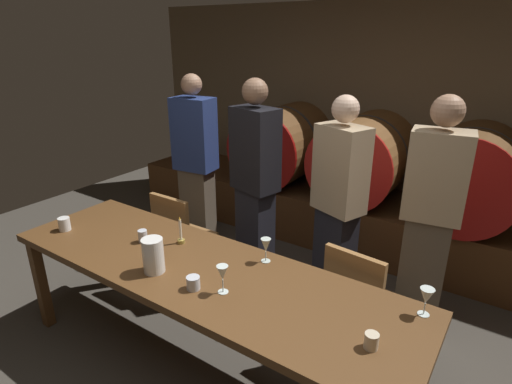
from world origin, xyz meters
TOP-DOWN VIEW (x-y plane):
  - back_wall at (0.00, 2.95)m, footprint 6.11×0.24m
  - barrel_shelf at (0.00, 2.40)m, footprint 5.50×0.90m
  - wine_barrel_left at (-0.97, 2.40)m, footprint 0.86×0.96m
  - wine_barrel_center at (-0.01, 2.40)m, footprint 0.86×0.96m
  - wine_barrel_right at (0.97, 2.40)m, footprint 0.86×0.96m
  - dining_table at (-0.19, 0.09)m, footprint 2.75×0.81m
  - chair_left at (-1.00, 0.74)m, footprint 0.40×0.40m
  - chair_right at (0.62, 0.72)m, footprint 0.44×0.44m
  - guest_far_left at (-1.28, 1.29)m, footprint 0.41×0.29m
  - guest_center_left at (-0.49, 1.15)m, footprint 0.43×0.32m
  - guest_center_right at (0.21, 1.27)m, footprint 0.44×0.36m
  - guest_far_right at (0.88, 1.27)m, footprint 0.41×0.29m
  - candle_center at (-0.50, 0.26)m, footprint 0.05×0.05m
  - pitcher at (-0.38, -0.09)m, footprint 0.13×0.13m
  - wine_glass_left at (0.10, -0.03)m, footprint 0.07×0.07m
  - wine_glass_center at (0.11, 0.38)m, footprint 0.06×0.06m
  - wine_glass_right at (1.07, 0.39)m, footprint 0.07×0.07m
  - cup_far_left at (-1.34, -0.07)m, footprint 0.08×0.08m
  - cup_center_left at (-0.73, 0.13)m, footprint 0.06×0.06m
  - cup_center_right at (-0.06, -0.10)m, footprint 0.08×0.08m
  - cup_far_right at (0.93, 0.01)m, footprint 0.07×0.07m

SIDE VIEW (x-z plane):
  - barrel_shelf at x=0.00m, z-range 0.00..0.52m
  - chair_left at x=-1.00m, z-range 0.05..0.93m
  - chair_right at x=0.62m, z-range 0.05..0.93m
  - dining_table at x=-0.19m, z-range 0.32..1.10m
  - cup_center_right at x=-0.06m, z-range 0.78..0.86m
  - cup_far_right at x=0.93m, z-range 0.78..0.86m
  - cup_center_left at x=-0.73m, z-range 0.78..0.87m
  - cup_far_left at x=-1.34m, z-range 0.78..0.88m
  - candle_center at x=-0.50m, z-range 0.73..0.93m
  - guest_center_right at x=0.21m, z-range 0.02..1.74m
  - pitcher at x=-0.38m, z-range 0.78..1.00m
  - wine_glass_right at x=1.07m, z-range 0.81..0.97m
  - wine_glass_center at x=0.11m, z-range 0.81..0.97m
  - wine_glass_left at x=0.10m, z-range 0.81..0.98m
  - guest_far_right at x=0.88m, z-range 0.03..1.80m
  - guest_far_left at x=-1.28m, z-range 0.02..1.81m
  - guest_center_left at x=-0.49m, z-range 0.03..1.84m
  - wine_barrel_left at x=-0.97m, z-range 0.52..1.38m
  - wine_barrel_center at x=-0.01m, z-range 0.52..1.38m
  - wine_barrel_right at x=0.97m, z-range 0.52..1.38m
  - back_wall at x=0.00m, z-range 0.00..2.45m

